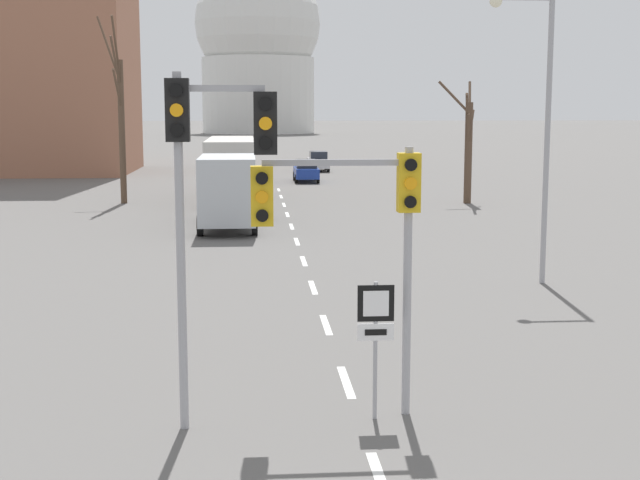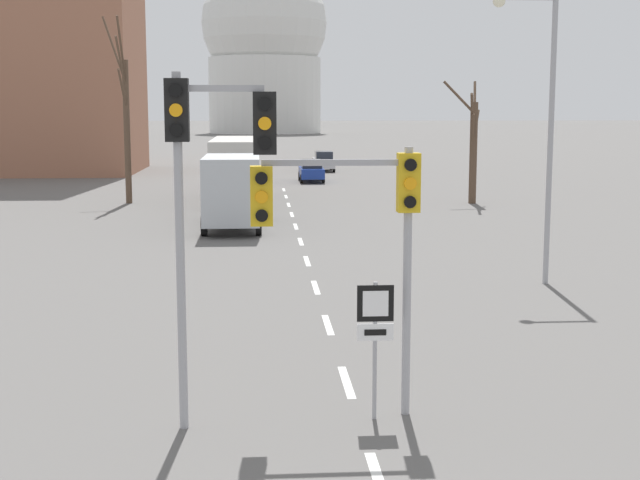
{
  "view_description": "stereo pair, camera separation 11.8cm",
  "coord_description": "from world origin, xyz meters",
  "px_view_note": "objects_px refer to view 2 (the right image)",
  "views": [
    {
      "loc": [
        -1.74,
        -7.3,
        5.08
      ],
      "look_at": [
        -0.57,
        7.76,
        2.86
      ],
      "focal_mm": 50.0,
      "sensor_mm": 36.0,
      "label": 1
    },
    {
      "loc": [
        -1.62,
        -7.31,
        5.08
      ],
      "look_at": [
        -0.57,
        7.76,
        2.86
      ],
      "focal_mm": 50.0,
      "sensor_mm": 36.0,
      "label": 2
    }
  ],
  "objects_px": {
    "route_sign_post": "(375,327)",
    "sedan_near_right": "(324,161)",
    "street_lamp_right": "(541,111)",
    "traffic_signal_near_left": "(207,162)",
    "sedan_near_left": "(233,176)",
    "sedan_mid_centre": "(311,171)",
    "traffic_signal_centre_tall": "(355,214)",
    "delivery_truck": "(233,189)",
    "city_bus": "(236,165)"
  },
  "relations": [
    {
      "from": "route_sign_post",
      "to": "sedan_near_right",
      "type": "bearing_deg",
      "value": 86.6
    },
    {
      "from": "street_lamp_right",
      "to": "traffic_signal_near_left",
      "type": "bearing_deg",
      "value": -127.96
    },
    {
      "from": "route_sign_post",
      "to": "sedan_near_left",
      "type": "height_order",
      "value": "route_sign_post"
    },
    {
      "from": "route_sign_post",
      "to": "sedan_mid_centre",
      "type": "distance_m",
      "value": 48.8
    },
    {
      "from": "traffic_signal_centre_tall",
      "to": "traffic_signal_near_left",
      "type": "height_order",
      "value": "traffic_signal_near_left"
    },
    {
      "from": "traffic_signal_centre_tall",
      "to": "sedan_near_right",
      "type": "bearing_deg",
      "value": 86.29
    },
    {
      "from": "street_lamp_right",
      "to": "route_sign_post",
      "type": "bearing_deg",
      "value": -119.05
    },
    {
      "from": "street_lamp_right",
      "to": "delivery_truck",
      "type": "relative_size",
      "value": 1.15
    },
    {
      "from": "route_sign_post",
      "to": "traffic_signal_centre_tall",
      "type": "bearing_deg",
      "value": 144.97
    },
    {
      "from": "sedan_near_right",
      "to": "city_bus",
      "type": "relative_size",
      "value": 0.41
    },
    {
      "from": "traffic_signal_near_left",
      "to": "sedan_near_right",
      "type": "bearing_deg",
      "value": 84.08
    },
    {
      "from": "sedan_near_left",
      "to": "city_bus",
      "type": "distance_m",
      "value": 9.16
    },
    {
      "from": "traffic_signal_near_left",
      "to": "street_lamp_right",
      "type": "distance_m",
      "value": 14.44
    },
    {
      "from": "traffic_signal_centre_tall",
      "to": "sedan_near_right",
      "type": "relative_size",
      "value": 1.01
    },
    {
      "from": "traffic_signal_near_left",
      "to": "sedan_mid_centre",
      "type": "height_order",
      "value": "traffic_signal_near_left"
    },
    {
      "from": "route_sign_post",
      "to": "city_bus",
      "type": "relative_size",
      "value": 0.21
    },
    {
      "from": "sedan_near_left",
      "to": "city_bus",
      "type": "relative_size",
      "value": 0.35
    },
    {
      "from": "sedan_mid_centre",
      "to": "traffic_signal_centre_tall",
      "type": "bearing_deg",
      "value": -92.58
    },
    {
      "from": "delivery_truck",
      "to": "sedan_near_right",
      "type": "bearing_deg",
      "value": 79.6
    },
    {
      "from": "traffic_signal_near_left",
      "to": "route_sign_post",
      "type": "distance_m",
      "value": 3.8
    },
    {
      "from": "city_bus",
      "to": "delivery_truck",
      "type": "bearing_deg",
      "value": -89.34
    },
    {
      "from": "street_lamp_right",
      "to": "sedan_near_left",
      "type": "xyz_separation_m",
      "value": [
        -9.74,
        33.37,
        -4.27
      ]
    },
    {
      "from": "sedan_near_right",
      "to": "sedan_mid_centre",
      "type": "distance_m",
      "value": 11.07
    },
    {
      "from": "traffic_signal_centre_tall",
      "to": "sedan_mid_centre",
      "type": "height_order",
      "value": "traffic_signal_centre_tall"
    },
    {
      "from": "traffic_signal_near_left",
      "to": "sedan_mid_centre",
      "type": "distance_m",
      "value": 49.29
    },
    {
      "from": "traffic_signal_near_left",
      "to": "sedan_near_left",
      "type": "relative_size",
      "value": 1.48
    },
    {
      "from": "city_bus",
      "to": "delivery_truck",
      "type": "relative_size",
      "value": 1.5
    },
    {
      "from": "traffic_signal_near_left",
      "to": "street_lamp_right",
      "type": "height_order",
      "value": "street_lamp_right"
    },
    {
      "from": "traffic_signal_centre_tall",
      "to": "route_sign_post",
      "type": "bearing_deg",
      "value": -35.03
    },
    {
      "from": "street_lamp_right",
      "to": "sedan_near_right",
      "type": "relative_size",
      "value": 1.86
    },
    {
      "from": "sedan_near_right",
      "to": "sedan_mid_centre",
      "type": "xyz_separation_m",
      "value": [
        -1.67,
        -10.94,
        -0.03
      ]
    },
    {
      "from": "sedan_near_left",
      "to": "delivery_truck",
      "type": "distance_m",
      "value": 20.44
    },
    {
      "from": "traffic_signal_centre_tall",
      "to": "street_lamp_right",
      "type": "distance_m",
      "value": 12.85
    },
    {
      "from": "traffic_signal_centre_tall",
      "to": "sedan_near_right",
      "type": "xyz_separation_m",
      "value": [
        3.86,
        59.49,
        -2.58
      ]
    },
    {
      "from": "street_lamp_right",
      "to": "city_bus",
      "type": "relative_size",
      "value": 0.77
    },
    {
      "from": "traffic_signal_centre_tall",
      "to": "city_bus",
      "type": "xyz_separation_m",
      "value": [
        -2.8,
        35.26,
        -1.35
      ]
    },
    {
      "from": "delivery_truck",
      "to": "traffic_signal_centre_tall",
      "type": "bearing_deg",
      "value": -83.63
    },
    {
      "from": "sedan_near_left",
      "to": "city_bus",
      "type": "height_order",
      "value": "city_bus"
    },
    {
      "from": "city_bus",
      "to": "traffic_signal_centre_tall",
      "type": "bearing_deg",
      "value": -85.46
    },
    {
      "from": "sedan_near_right",
      "to": "traffic_signal_centre_tall",
      "type": "bearing_deg",
      "value": -93.71
    },
    {
      "from": "sedan_mid_centre",
      "to": "delivery_truck",
      "type": "xyz_separation_m",
      "value": [
        -4.86,
        -24.64,
        0.9
      ]
    },
    {
      "from": "route_sign_post",
      "to": "sedan_mid_centre",
      "type": "bearing_deg",
      "value": 87.8
    },
    {
      "from": "sedan_near_right",
      "to": "sedan_mid_centre",
      "type": "height_order",
      "value": "sedan_near_right"
    },
    {
      "from": "sedan_near_right",
      "to": "sedan_mid_centre",
      "type": "bearing_deg",
      "value": -98.68
    },
    {
      "from": "traffic_signal_centre_tall",
      "to": "city_bus",
      "type": "height_order",
      "value": "traffic_signal_centre_tall"
    },
    {
      "from": "city_bus",
      "to": "traffic_signal_near_left",
      "type": "bearing_deg",
      "value": -89.28
    },
    {
      "from": "sedan_mid_centre",
      "to": "city_bus",
      "type": "height_order",
      "value": "city_bus"
    },
    {
      "from": "traffic_signal_near_left",
      "to": "route_sign_post",
      "type": "xyz_separation_m",
      "value": [
        2.66,
        0.2,
        -2.71
      ]
    },
    {
      "from": "traffic_signal_centre_tall",
      "to": "sedan_mid_centre",
      "type": "distance_m",
      "value": 48.66
    },
    {
      "from": "sedan_near_right",
      "to": "sedan_near_left",
      "type": "bearing_deg",
      "value": -115.02
    }
  ]
}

